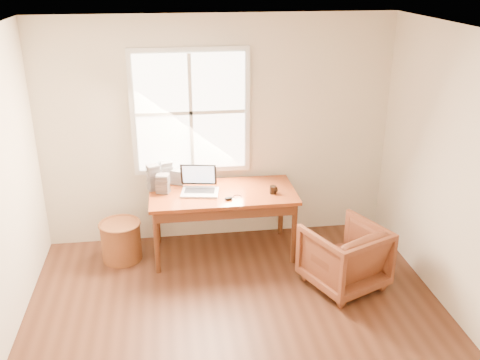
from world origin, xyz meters
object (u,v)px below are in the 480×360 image
object	(u,v)px
desk	(223,193)
wicker_stool	(121,241)
armchair	(344,256)
coffee_mug	(273,190)
cd_stack_a	(166,172)
laptop	(200,180)

from	to	relation	value
desk	wicker_stool	xyz separation A→B (m)	(-1.14, 0.00, -0.51)
armchair	wicker_stool	bearing A→B (deg)	-43.95
armchair	coffee_mug	size ratio (longest dim) A/B	8.66
desk	cd_stack_a	xyz separation A→B (m)	(-0.60, 0.34, 0.15)
wicker_stool	coffee_mug	xyz separation A→B (m)	(1.68, -0.12, 0.57)
laptop	coffee_mug	bearing A→B (deg)	1.72
desk	wicker_stool	size ratio (longest dim) A/B	3.68
wicker_stool	laptop	size ratio (longest dim) A/B	1.00
wicker_stool	cd_stack_a	xyz separation A→B (m)	(0.54, 0.34, 0.66)
coffee_mug	desk	bearing A→B (deg)	149.62
wicker_stool	laptop	xyz separation A→B (m)	(0.89, -0.01, 0.69)
laptop	cd_stack_a	world-z (taller)	laptop
desk	laptop	size ratio (longest dim) A/B	3.70
desk	cd_stack_a	size ratio (longest dim) A/B	6.13
coffee_mug	cd_stack_a	world-z (taller)	cd_stack_a
wicker_stool	coffee_mug	bearing A→B (deg)	-4.18
armchair	cd_stack_a	xyz separation A→B (m)	(-1.75, 1.19, 0.55)
armchair	coffee_mug	xyz separation A→B (m)	(-0.60, 0.72, 0.46)
wicker_stool	laptop	distance (m)	1.12
laptop	cd_stack_a	xyz separation A→B (m)	(-0.35, 0.36, -0.02)
laptop	cd_stack_a	distance (m)	0.50
laptop	coffee_mug	xyz separation A→B (m)	(0.79, -0.11, -0.11)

